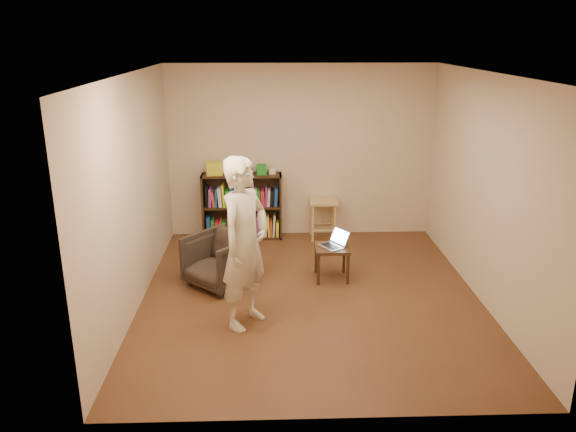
{
  "coord_description": "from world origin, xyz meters",
  "views": [
    {
      "loc": [
        -0.47,
        -6.09,
        3.01
      ],
      "look_at": [
        -0.26,
        0.35,
        0.9
      ],
      "focal_mm": 35.0,
      "sensor_mm": 36.0,
      "label": 1
    }
  ],
  "objects_px": {
    "armchair": "(219,260)",
    "person": "(245,244)",
    "bookshelf": "(242,210)",
    "stool": "(323,207)",
    "side_table": "(332,252)",
    "laptop": "(335,242)"
  },
  "relations": [
    {
      "from": "stool",
      "to": "bookshelf",
      "type": "bearing_deg",
      "value": 177.03
    },
    {
      "from": "armchair",
      "to": "side_table",
      "type": "xyz_separation_m",
      "value": [
        1.42,
        0.14,
        0.03
      ]
    },
    {
      "from": "armchair",
      "to": "laptop",
      "type": "xyz_separation_m",
      "value": [
        1.45,
        0.17,
        0.16
      ]
    },
    {
      "from": "stool",
      "to": "side_table",
      "type": "height_order",
      "value": "stool"
    },
    {
      "from": "bookshelf",
      "to": "armchair",
      "type": "bearing_deg",
      "value": -96.97
    },
    {
      "from": "armchair",
      "to": "laptop",
      "type": "height_order",
      "value": "armchair"
    },
    {
      "from": "bookshelf",
      "to": "laptop",
      "type": "bearing_deg",
      "value": -51.59
    },
    {
      "from": "bookshelf",
      "to": "side_table",
      "type": "distance_m",
      "value": 1.99
    },
    {
      "from": "armchair",
      "to": "side_table",
      "type": "relative_size",
      "value": 1.66
    },
    {
      "from": "stool",
      "to": "side_table",
      "type": "relative_size",
      "value": 1.4
    },
    {
      "from": "bookshelf",
      "to": "laptop",
      "type": "distance_m",
      "value": 1.99
    },
    {
      "from": "armchair",
      "to": "side_table",
      "type": "distance_m",
      "value": 1.42
    },
    {
      "from": "stool",
      "to": "laptop",
      "type": "distance_m",
      "value": 1.5
    },
    {
      "from": "person",
      "to": "armchair",
      "type": "bearing_deg",
      "value": 54.14
    },
    {
      "from": "armchair",
      "to": "person",
      "type": "distance_m",
      "value": 1.22
    },
    {
      "from": "bookshelf",
      "to": "armchair",
      "type": "distance_m",
      "value": 1.74
    },
    {
      "from": "bookshelf",
      "to": "armchair",
      "type": "height_order",
      "value": "bookshelf"
    },
    {
      "from": "armchair",
      "to": "laptop",
      "type": "bearing_deg",
      "value": 47.48
    },
    {
      "from": "armchair",
      "to": "bookshelf",
      "type": "bearing_deg",
      "value": 124.0
    },
    {
      "from": "stool",
      "to": "person",
      "type": "distance_m",
      "value": 2.9
    },
    {
      "from": "person",
      "to": "bookshelf",
      "type": "bearing_deg",
      "value": 37.05
    },
    {
      "from": "armchair",
      "to": "person",
      "type": "height_order",
      "value": "person"
    }
  ]
}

